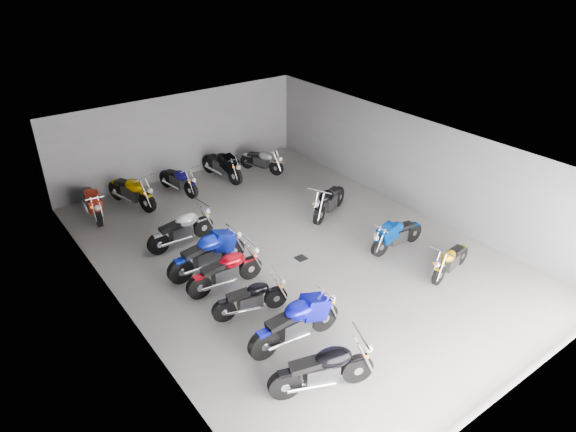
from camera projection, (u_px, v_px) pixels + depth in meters
name	position (u px, v px, depth m)	size (l,w,h in m)	color
ground	(291.00, 251.00, 15.30)	(14.00, 14.00, 0.00)	gray
wall_back	(180.00, 136.00, 19.48)	(10.00, 0.10, 3.20)	slate
wall_left	(119.00, 261.00, 11.92)	(0.10, 14.00, 3.20)	slate
wall_right	(410.00, 163.00, 17.15)	(0.10, 14.00, 3.20)	slate
ceiling	(291.00, 149.00, 13.77)	(10.00, 14.00, 0.04)	black
drain_grate	(301.00, 258.00, 14.94)	(0.32, 0.32, 0.01)	black
motorcycle_left_a	(323.00, 369.00, 10.37)	(2.17, 0.93, 0.99)	black
motorcycle_left_b	(296.00, 323.00, 11.57)	(2.40, 0.49, 1.06)	black
motorcycle_left_c	(251.00, 298.00, 12.54)	(1.92, 0.60, 0.85)	black
motorcycle_left_d	(226.00, 271.00, 13.47)	(2.19, 0.45, 0.96)	black
motorcycle_left_e	(208.00, 253.00, 14.11)	(2.40, 0.48, 1.05)	black
motorcycle_left_f	(182.00, 229.00, 15.38)	(2.20, 0.47, 0.97)	black
motorcycle_right_b	(450.00, 260.00, 14.04)	(1.88, 0.52, 0.83)	black
motorcycle_right_c	(397.00, 234.00, 15.19)	(2.02, 0.39, 0.89)	black
motorcycle_right_e	(329.00, 201.00, 17.06)	(2.05, 1.03, 0.96)	black
motorcycle_back_a	(91.00, 202.00, 16.93)	(0.50, 2.26, 0.99)	black
motorcycle_back_b	(132.00, 191.00, 17.61)	(0.85, 2.28, 1.03)	black
motorcycle_back_c	(178.00, 180.00, 18.58)	(0.61, 2.04, 0.91)	black
motorcycle_back_d	(222.00, 165.00, 19.64)	(0.56, 2.31, 1.02)	black
motorcycle_back_e	(262.00, 160.00, 20.27)	(0.90, 1.88, 0.87)	black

